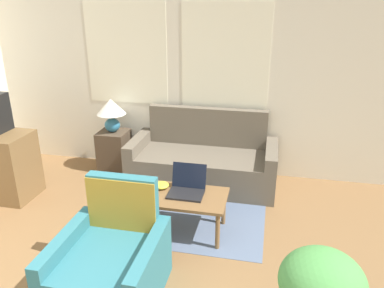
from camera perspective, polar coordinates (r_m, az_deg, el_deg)
name	(u,v)px	position (r m, az deg, el deg)	size (l,w,h in m)	color
wall_back	(181,74)	(4.95, -1.72, 10.57)	(6.20, 0.06, 2.60)	silver
rug	(190,204)	(4.38, -0.25, -9.11)	(1.71, 1.77, 0.01)	slate
couch	(203,162)	(4.78, 1.75, -2.80)	(1.82, 0.81, 0.92)	#665B4C
armchair	(112,264)	(3.16, -12.15, -17.51)	(0.78, 0.84, 0.89)	#2D6B75
side_table	(114,151)	(5.24, -11.74, -0.99)	(0.38, 0.38, 0.55)	#4C3D2D
table_lamp	(111,110)	(5.06, -12.22, 5.03)	(0.38, 0.38, 0.45)	teal
coffee_table	(179,199)	(3.76, -2.02, -8.40)	(0.95, 0.53, 0.41)	brown
laptop	(187,187)	(3.75, -0.75, -6.57)	(0.35, 0.32, 0.26)	black
cup_navy	(148,189)	(3.76, -6.73, -6.84)	(0.09, 0.09, 0.10)	#191E4C
snack_bowl	(161,185)	(3.87, -4.72, -6.28)	(0.16, 0.16, 0.06)	gold
potted_plant	(321,287)	(2.79, 19.10, -19.86)	(0.57, 0.57, 0.69)	#4C4C4C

